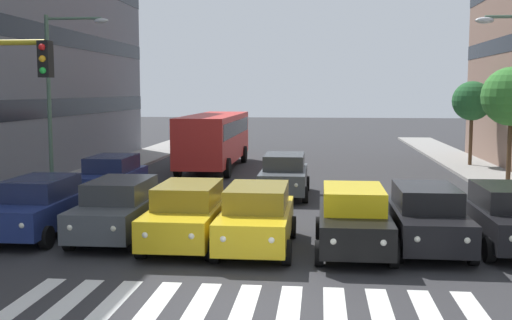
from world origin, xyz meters
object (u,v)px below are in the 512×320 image
(street_lamp_right, at_px, (58,87))
(street_tree_3, at_px, (472,101))
(car_4, at_px, (188,214))
(car_3, at_px, (257,217))
(car_2, at_px, (353,219))
(car_6, at_px, (39,206))
(car_row2_1, at_px, (284,175))
(street_tree_2, at_px, (512,97))
(car_0, at_px, (509,217))
(car_row2_0, at_px, (111,177))
(car_5, at_px, (119,209))
(car_1, at_px, (426,217))
(bus_behind_traffic, at_px, (215,135))

(street_lamp_right, bearing_deg, street_tree_3, -145.88)
(car_4, distance_m, street_lamp_right, 9.94)
(car_3, height_order, street_tree_3, street_tree_3)
(car_2, xyz_separation_m, car_6, (9.21, -0.91, 0.00))
(car_row2_1, bearing_deg, street_tree_2, -161.43)
(car_6, relative_size, street_lamp_right, 0.63)
(car_2, relative_size, car_row2_1, 1.00)
(street_tree_2, bearing_deg, car_row2_1, 18.57)
(car_0, bearing_deg, car_row2_1, -50.33)
(car_row2_0, height_order, street_tree_3, street_tree_3)
(car_3, xyz_separation_m, street_lamp_right, (8.44, -6.85, 3.55))
(car_3, xyz_separation_m, car_5, (4.11, -0.82, 0.00))
(car_4, xyz_separation_m, car_6, (4.65, -0.72, 0.00))
(car_6, bearing_deg, car_0, 179.23)
(car_1, bearing_deg, street_tree_2, -115.40)
(car_0, distance_m, car_row2_0, 14.91)
(car_row2_0, relative_size, car_row2_1, 1.00)
(car_5, height_order, car_row2_0, same)
(car_3, bearing_deg, car_0, -173.79)
(car_3, relative_size, street_lamp_right, 0.63)
(car_row2_1, bearing_deg, street_tree_3, -132.61)
(car_2, bearing_deg, car_6, -5.64)
(car_0, relative_size, car_3, 1.00)
(car_1, relative_size, street_tree_2, 0.85)
(car_3, distance_m, car_row2_1, 8.69)
(car_5, bearing_deg, car_0, 179.61)
(car_4, distance_m, street_tree_3, 22.89)
(car_2, height_order, street_lamp_right, street_lamp_right)
(car_0, distance_m, car_2, 4.30)
(car_row2_1, bearing_deg, street_lamp_right, 11.94)
(car_row2_0, bearing_deg, car_4, 123.14)
(car_5, xyz_separation_m, car_6, (2.50, -0.11, 0.00))
(car_1, relative_size, street_lamp_right, 0.63)
(car_2, bearing_deg, street_tree_2, -121.93)
(car_1, xyz_separation_m, car_row2_0, (11.15, -6.82, 0.00))
(car_4, xyz_separation_m, car_5, (2.15, -0.61, 0.00))
(car_2, distance_m, car_4, 4.56)
(car_1, bearing_deg, car_row2_0, -31.46)
(street_tree_2, bearing_deg, car_6, 33.57)
(car_row2_0, distance_m, bus_behind_traffic, 10.45)
(car_2, bearing_deg, bus_behind_traffic, -68.88)
(car_0, xyz_separation_m, street_tree_2, (-3.23, -11.24, 3.16))
(car_6, distance_m, street_lamp_right, 7.15)
(car_4, distance_m, bus_behind_traffic, 17.34)
(car_row2_1, bearing_deg, bus_behind_traffic, -63.42)
(car_row2_0, distance_m, street_tree_2, 17.57)
(car_4, bearing_deg, car_2, 177.59)
(car_row2_0, xyz_separation_m, bus_behind_traffic, (-2.46, -10.11, 0.97))
(car_3, bearing_deg, street_lamp_right, -39.07)
(car_0, height_order, car_2, same)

